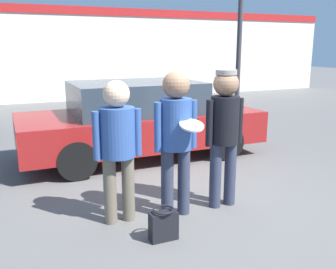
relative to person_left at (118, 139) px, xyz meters
name	(u,v)px	position (x,y,z in m)	size (l,w,h in m)	color
ground_plane	(190,198)	(1.07, 0.27, -1.00)	(56.00, 56.00, 0.00)	#5B5956
storefront_building	(65,54)	(1.07, 10.62, 0.77)	(24.00, 0.22, 3.48)	silver
person_left	(118,139)	(0.00, 0.00, 0.00)	(0.57, 0.40, 1.66)	#665B4C
person_middle_with_frisbee	(176,131)	(0.68, -0.11, 0.06)	(0.54, 0.59, 1.76)	#2D3347
person_right	(224,126)	(1.35, -0.09, 0.06)	(0.52, 0.35, 1.75)	#2D3347
parked_car_near	(140,120)	(1.13, 2.47, -0.30)	(4.38, 1.86, 1.40)	maroon
handbag	(163,225)	(0.30, -0.62, -0.83)	(0.30, 0.23, 0.35)	black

